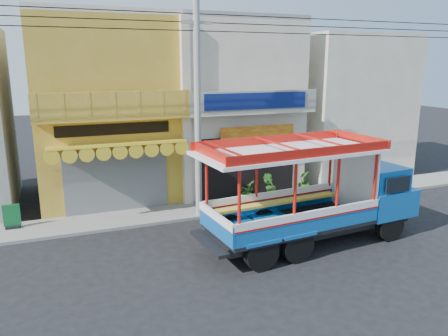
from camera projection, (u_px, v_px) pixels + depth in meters
name	position (u px, v px, depth m)	size (l,w,h in m)	color
ground	(256.00, 243.00, 15.26)	(90.00, 90.00, 0.00)	black
sidewalk	(216.00, 207.00, 18.86)	(30.00, 2.00, 0.12)	slate
shophouse_left	(104.00, 108.00, 20.07)	(6.00, 7.50, 8.24)	#A89025
shophouse_right	(225.00, 104.00, 22.21)	(6.00, 6.75, 8.24)	beige
party_pilaster	(186.00, 115.00, 18.35)	(0.35, 0.30, 8.00)	beige
filler_building_right	(339.00, 105.00, 24.81)	(6.00, 6.00, 7.60)	beige
utility_pole	(201.00, 93.00, 16.76)	(28.00, 0.26, 9.00)	gray
songthaew_truck	(325.00, 192.00, 15.12)	(8.07, 3.16, 3.69)	black
green_sign	(12.00, 218.00, 16.24)	(0.60, 0.29, 0.93)	black
potted_plant_a	(246.00, 192.00, 19.33)	(0.82, 0.71, 0.91)	#27611B
potted_plant_b	(270.00, 185.00, 20.07)	(0.59, 0.47, 1.07)	#27611B
potted_plant_c	(304.00, 181.00, 20.87)	(0.56, 0.56, 1.00)	#27611B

